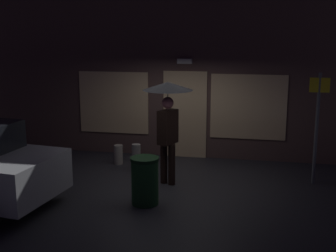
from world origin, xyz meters
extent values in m
plane|color=#2D2D33|center=(0.00, 0.00, 0.00)|extent=(18.00, 18.00, 0.00)
cube|color=brown|center=(0.00, 2.35, 2.28)|extent=(10.48, 0.30, 4.55)
cube|color=#F9D199|center=(0.00, 2.18, 1.10)|extent=(1.10, 0.04, 2.20)
cube|color=#F9D199|center=(-1.88, 2.18, 1.35)|extent=(1.84, 0.04, 1.60)
cube|color=#F9D199|center=(1.57, 2.18, 1.35)|extent=(1.84, 0.04, 1.60)
cube|color=white|center=(0.00, 2.10, 2.45)|extent=(0.36, 0.16, 0.12)
cylinder|color=black|center=(-0.10, 0.09, 0.44)|extent=(0.15, 0.15, 0.88)
cylinder|color=black|center=(0.08, 0.01, 0.44)|extent=(0.15, 0.15, 0.88)
cube|color=black|center=(-0.01, 0.05, 1.23)|extent=(0.40, 0.52, 0.71)
cube|color=silver|center=(0.11, 0.10, 1.23)|extent=(0.07, 0.14, 0.57)
cube|color=red|center=(0.11, 0.10, 1.21)|extent=(0.04, 0.06, 0.45)
sphere|color=#CF777D|center=(-0.01, 0.05, 1.74)|extent=(0.24, 0.24, 0.24)
cylinder|color=slate|center=(-0.01, 0.05, 1.72)|extent=(0.02, 0.02, 0.90)
cone|color=black|center=(-0.01, 0.05, 2.09)|extent=(1.03, 1.03, 0.17)
cylinder|color=black|center=(-2.29, -1.09, 0.32)|extent=(0.66, 0.30, 0.64)
cylinder|color=#595B60|center=(3.02, 0.69, 1.18)|extent=(0.07, 0.07, 2.36)
cube|color=gold|center=(3.02, 0.67, 2.11)|extent=(0.40, 0.02, 0.30)
cylinder|color=#B2A899|center=(-1.47, 1.22, 0.23)|extent=(0.22, 0.22, 0.47)
cylinder|color=#9E998E|center=(-0.92, 0.85, 0.31)|extent=(0.20, 0.20, 0.62)
cylinder|color=#1E4C23|center=(-0.20, -1.14, 0.42)|extent=(0.51, 0.51, 0.84)
cylinder|color=black|center=(-0.20, -1.14, 0.87)|extent=(0.53, 0.53, 0.06)
camera|label=1|loc=(1.81, -8.92, 3.22)|focal=48.38mm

